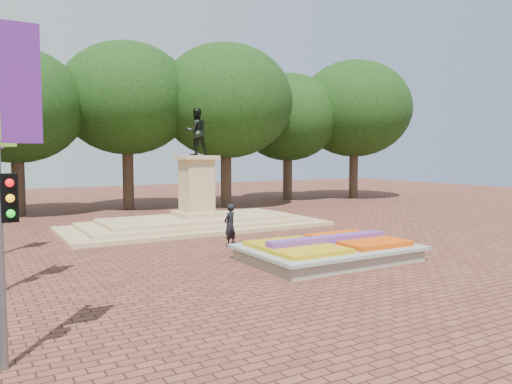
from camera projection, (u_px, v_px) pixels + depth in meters
ground at (277, 253)px, 20.01m from camera, size 90.00×90.00×0.00m
flower_bed at (329, 250)px, 18.78m from camera, size 6.30×4.30×0.91m
monument at (197, 212)px, 26.83m from camera, size 14.00×6.00×6.40m
tree_row_back at (171, 117)px, 36.17m from camera, size 44.80×8.80×10.43m
pedestrian at (230, 225)px, 21.52m from camera, size 0.80×0.70×1.84m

